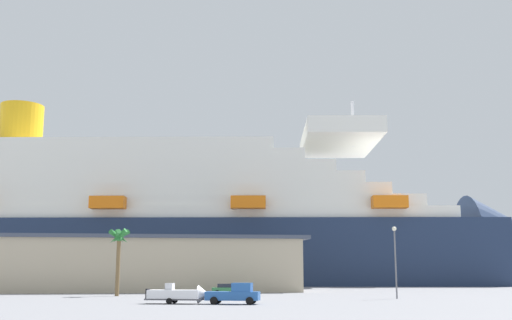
% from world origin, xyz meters
% --- Properties ---
extents(ground_plane, '(600.00, 600.00, 0.00)m').
position_xyz_m(ground_plane, '(0.00, 30.00, 0.00)').
color(ground_plane, gray).
extents(cruise_ship, '(221.77, 40.72, 52.51)m').
position_xyz_m(cruise_ship, '(-27.90, 75.03, 14.69)').
color(cruise_ship, '#1E2D4C').
rests_on(cruise_ship, ground_plane).
extents(terminal_building, '(67.81, 29.83, 9.28)m').
position_xyz_m(terminal_building, '(-20.43, 27.21, 4.66)').
color(terminal_building, '#B7A88C').
rests_on(terminal_building, ground_plane).
extents(pickup_truck, '(5.87, 3.05, 2.20)m').
position_xyz_m(pickup_truck, '(1.12, -17.20, 1.04)').
color(pickup_truck, '#2659A5').
rests_on(pickup_truck, ground_plane).
extents(small_boat_on_trailer, '(7.73, 3.11, 2.15)m').
position_xyz_m(small_boat_on_trailer, '(-4.59, -16.17, 0.96)').
color(small_boat_on_trailer, '#595960').
rests_on(small_boat_on_trailer, ground_plane).
extents(palm_tree, '(3.10, 3.27, 9.39)m').
position_xyz_m(palm_tree, '(-15.39, 5.11, 7.45)').
color(palm_tree, brown).
rests_on(palm_tree, ground_plane).
extents(street_lamp, '(0.56, 0.56, 9.04)m').
position_xyz_m(street_lamp, '(21.40, -4.74, 5.79)').
color(street_lamp, slate).
rests_on(street_lamp, ground_plane).
extents(parked_car_green_wagon, '(4.79, 2.09, 1.58)m').
position_xyz_m(parked_car_green_wagon, '(-0.06, 11.16, 0.83)').
color(parked_car_green_wagon, '#2D723F').
rests_on(parked_car_green_wagon, ground_plane).
extents(parked_car_silver_sedan, '(4.66, 2.20, 1.58)m').
position_xyz_m(parked_car_silver_sedan, '(-16.77, 21.68, 0.84)').
color(parked_car_silver_sedan, silver).
rests_on(parked_car_silver_sedan, ground_plane).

